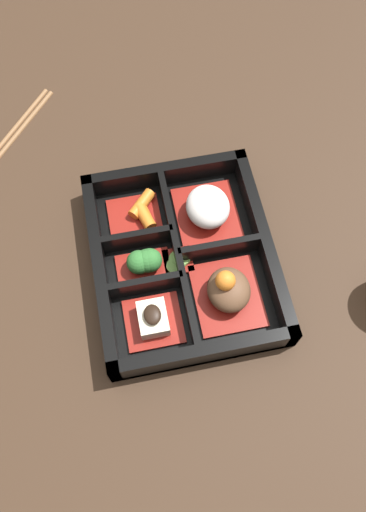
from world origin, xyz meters
TOP-DOWN VIEW (x-y plane):
  - ground_plane at (0.00, 0.00)m, footprint 3.00×3.00m
  - bento_base at (0.00, 0.00)m, footprint 0.26×0.22m
  - bento_rim at (-0.00, -0.00)m, footprint 0.26×0.22m
  - bowl_rice at (-0.06, 0.04)m, footprint 0.09×0.08m
  - bowl_stew at (0.06, 0.04)m, footprint 0.09×0.08m
  - bowl_carrots at (-0.07, -0.04)m, footprint 0.06×0.07m
  - bowl_greens at (-0.00, -0.05)m, footprint 0.04×0.07m
  - bowl_tofu at (0.07, -0.05)m, footprint 0.06×0.07m
  - bowl_pickles at (0.00, -0.01)m, footprint 0.04×0.04m
  - chopsticks at (-0.24, -0.21)m, footprint 0.18×0.15m

SIDE VIEW (x-z plane):
  - ground_plane at x=0.00m, z-range 0.00..0.00m
  - chopsticks at x=-0.24m, z-range 0.00..0.01m
  - bento_base at x=0.00m, z-range 0.00..0.01m
  - bowl_pickles at x=0.00m, z-range 0.01..0.02m
  - bowl_carrots at x=-0.07m, z-range 0.01..0.03m
  - bowl_tofu at x=0.07m, z-range 0.00..0.04m
  - bento_rim at x=0.00m, z-range 0.00..0.04m
  - bowl_greens at x=0.00m, z-range 0.01..0.04m
  - bowl_stew at x=0.06m, z-range 0.00..0.06m
  - bowl_rice at x=-0.06m, z-range 0.01..0.05m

